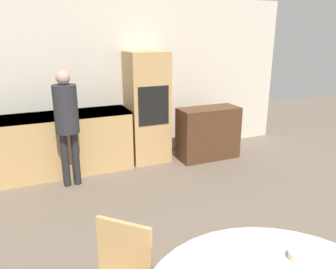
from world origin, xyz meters
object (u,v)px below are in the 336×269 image
(sideboard, at_px, (208,133))
(bowl_centre, at_px, (299,256))
(oven_unit, at_px, (147,108))
(person_standing, at_px, (67,116))

(sideboard, relative_size, bowl_centre, 8.25)
(sideboard, bearing_deg, oven_unit, 160.70)
(sideboard, xyz_separation_m, bowl_centre, (-1.35, -3.35, 0.36))
(sideboard, distance_m, person_standing, 2.33)
(sideboard, bearing_deg, bowl_centre, -111.85)
(oven_unit, height_order, person_standing, oven_unit)
(sideboard, bearing_deg, person_standing, -175.74)
(person_standing, relative_size, bowl_centre, 12.92)
(person_standing, xyz_separation_m, bowl_centre, (0.92, -3.19, -0.20))
(oven_unit, xyz_separation_m, sideboard, (0.95, -0.33, -0.45))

